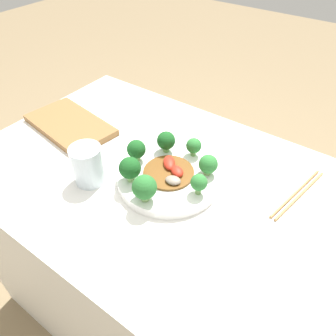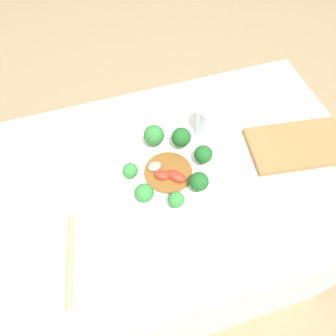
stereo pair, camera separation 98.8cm
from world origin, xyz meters
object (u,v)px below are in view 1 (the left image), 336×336
broccoli_east (199,183)px  stirfry_center (170,172)px  broccoli_northeast (208,164)px  cutting_board (70,125)px  broccoli_southwest (130,168)px  broccoli_northwest (166,141)px  broccoli_west (136,149)px  drinking_glass (88,165)px  chopsticks (298,194)px  broccoli_south (144,187)px  plate (168,177)px  broccoli_north (194,146)px

broccoli_east → stirfry_center: (-0.09, 0.02, -0.03)m
broccoli_northeast → cutting_board: broccoli_northeast is taller
broccoli_southwest → stirfry_center: 0.10m
broccoli_east → stirfry_center: 0.10m
broccoli_southwest → broccoli_northwest: 0.15m
broccoli_west → drinking_glass: size_ratio=0.59×
chopsticks → broccoli_west: bearing=-158.9°
broccoli_northwest → chopsticks: broccoli_northwest is taller
broccoli_southwest → chopsticks: 0.42m
chopsticks → cutting_board: (-0.68, -0.13, 0.01)m
broccoli_southwest → cutting_board: broccoli_southwest is taller
drinking_glass → cutting_board: bearing=149.8°
broccoli_northeast → chopsticks: size_ratio=0.25×
broccoli_south → broccoli_southwest: size_ratio=1.02×
plate → chopsticks: bearing=27.0°
plate → broccoli_west: (-0.10, -0.00, 0.05)m
stirfry_center → broccoli_west: bearing=-176.2°
broccoli_east → chopsticks: size_ratio=0.24×
broccoli_north → broccoli_south: (-0.00, -0.20, 0.01)m
broccoli_west → broccoli_east: broccoli_west is taller
broccoli_north → broccoli_east: bearing=-52.9°
stirfry_center → broccoli_south: bearing=-87.5°
broccoli_northwest → chopsticks: (0.35, 0.08, -0.06)m
plate → broccoli_east: (0.10, -0.01, 0.05)m
drinking_glass → broccoli_southwest: bearing=21.8°
plate → broccoli_north: size_ratio=5.04×
cutting_board → drinking_glass: bearing=-30.2°
plate → broccoli_northeast: (0.08, 0.06, 0.04)m
broccoli_east → stirfry_center: bearing=170.1°
broccoli_north → broccoli_northwest: broccoli_northwest is taller
broccoli_east → drinking_glass: size_ratio=0.54×
plate → broccoli_southwest: (-0.06, -0.07, 0.05)m
broccoli_north → stirfry_center: bearing=-94.7°
broccoli_south → chopsticks: 0.38m
broccoli_west → chopsticks: 0.42m
broccoli_northeast → broccoli_south: broccoli_south is taller
cutting_board → broccoli_south: bearing=-16.7°
broccoli_west → chopsticks: (0.39, 0.15, -0.06)m
broccoli_west → broccoli_east: 0.20m
broccoli_southwest → stirfry_center: size_ratio=0.52×
plate → chopsticks: (0.29, 0.15, -0.01)m
broccoli_northeast → stirfry_center: (-0.08, -0.06, -0.02)m
broccoli_northwest → cutting_board: bearing=-170.5°
broccoli_northeast → cutting_board: (-0.47, -0.04, -0.05)m
broccoli_west → broccoli_southwest: size_ratio=0.91×
broccoli_west → plate: bearing=1.8°
plate → drinking_glass: (-0.17, -0.11, 0.04)m
broccoli_northwest → broccoli_east: broccoli_northwest is taller
drinking_glass → cutting_board: size_ratio=0.34×
broccoli_east → drinking_glass: bearing=-159.0°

